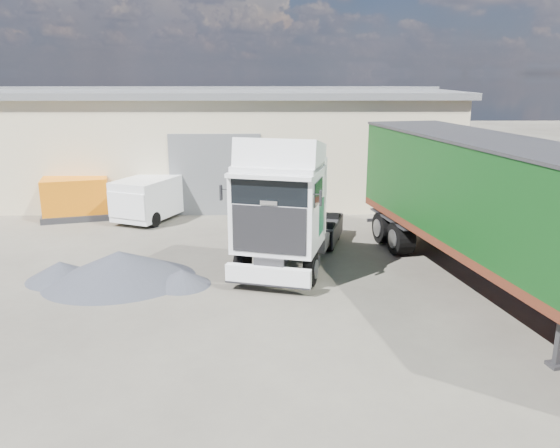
{
  "coord_description": "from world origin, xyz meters",
  "views": [
    {
      "loc": [
        0.5,
        -13.6,
        6.09
      ],
      "look_at": [
        0.73,
        3.0,
        1.5
      ],
      "focal_mm": 35.0,
      "sensor_mm": 36.0,
      "label": 1
    }
  ],
  "objects_px": {
    "orange_skip": "(77,201)",
    "tractor_unit": "(285,214)",
    "box_trailer": "(495,201)",
    "panel_van": "(156,196)"
  },
  "relations": [
    {
      "from": "tractor_unit",
      "to": "orange_skip",
      "type": "bearing_deg",
      "value": 158.54
    },
    {
      "from": "tractor_unit",
      "to": "panel_van",
      "type": "distance_m",
      "value": 8.66
    },
    {
      "from": "tractor_unit",
      "to": "panel_van",
      "type": "bearing_deg",
      "value": 144.49
    },
    {
      "from": "tractor_unit",
      "to": "orange_skip",
      "type": "height_order",
      "value": "tractor_unit"
    },
    {
      "from": "panel_van",
      "to": "box_trailer",
      "type": "bearing_deg",
      "value": -13.77
    },
    {
      "from": "box_trailer",
      "to": "orange_skip",
      "type": "height_order",
      "value": "box_trailer"
    },
    {
      "from": "tractor_unit",
      "to": "box_trailer",
      "type": "distance_m",
      "value": 6.14
    },
    {
      "from": "tractor_unit",
      "to": "panel_van",
      "type": "xyz_separation_m",
      "value": [
        -5.48,
        6.64,
        -0.89
      ]
    },
    {
      "from": "orange_skip",
      "to": "tractor_unit",
      "type": "bearing_deg",
      "value": -51.56
    },
    {
      "from": "tractor_unit",
      "to": "box_trailer",
      "type": "bearing_deg",
      "value": -2.56
    }
  ]
}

